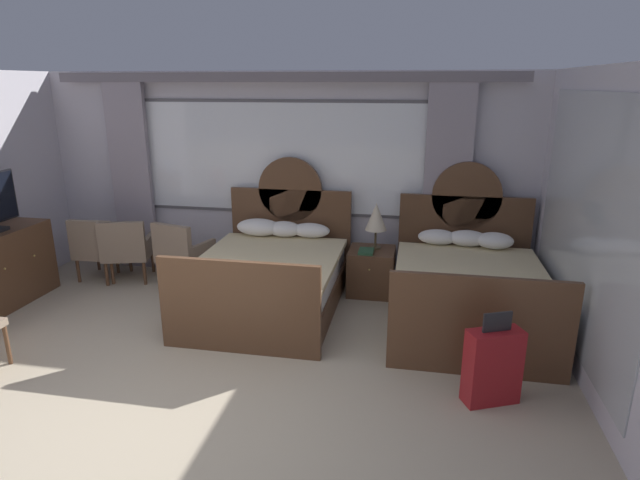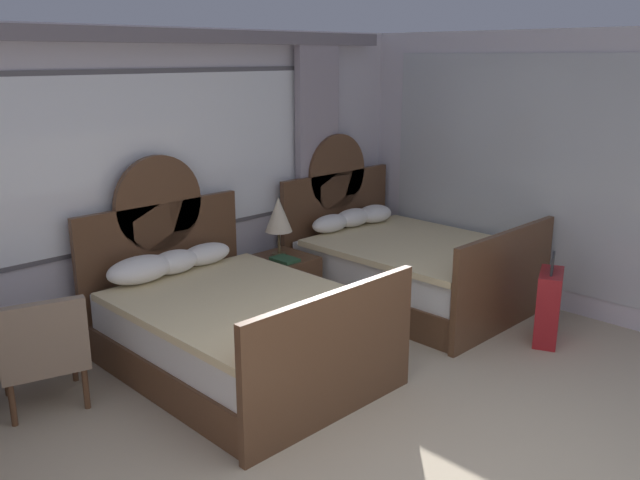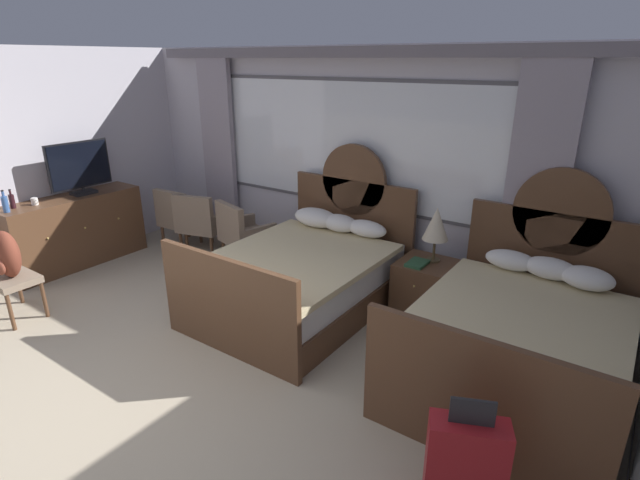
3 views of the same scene
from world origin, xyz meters
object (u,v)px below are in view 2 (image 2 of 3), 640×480
(bed_near_mirror, at_px, (407,266))
(table_lamp_on_nightstand, at_px, (279,215))
(armchair_by_window_left, at_px, (42,348))
(suitcase_on_floor, at_px, (548,306))
(bed_near_window, at_px, (232,326))
(book_on_nightstand, at_px, (285,259))
(nightstand_between_beds, at_px, (282,284))

(bed_near_mirror, relative_size, table_lamp_on_nightstand, 3.77)
(table_lamp_on_nightstand, distance_m, armchair_by_window_left, 2.54)
(bed_near_mirror, xyz_separation_m, suitcase_on_floor, (0.08, -1.51, -0.04))
(table_lamp_on_nightstand, bearing_deg, bed_near_window, -147.25)
(book_on_nightstand, relative_size, suitcase_on_floor, 0.32)
(nightstand_between_beds, height_order, book_on_nightstand, book_on_nightstand)
(bed_near_window, height_order, book_on_nightstand, bed_near_window)
(nightstand_between_beds, height_order, armchair_by_window_left, armchair_by_window_left)
(book_on_nightstand, bearing_deg, bed_near_mirror, -25.39)
(bed_near_mirror, height_order, book_on_nightstand, bed_near_mirror)
(table_lamp_on_nightstand, height_order, armchair_by_window_left, table_lamp_on_nightstand)
(bed_near_window, xyz_separation_m, nightstand_between_beds, (1.12, 0.67, -0.09))
(bed_near_mirror, height_order, table_lamp_on_nightstand, bed_near_mirror)
(bed_near_mirror, xyz_separation_m, table_lamp_on_nightstand, (-1.08, 0.75, 0.60))
(nightstand_between_beds, distance_m, book_on_nightstand, 0.32)
(nightstand_between_beds, distance_m, table_lamp_on_nightstand, 0.69)
(bed_near_window, bearing_deg, book_on_nightstand, 27.59)
(table_lamp_on_nightstand, bearing_deg, nightstand_between_beds, -114.09)
(book_on_nightstand, height_order, suitcase_on_floor, suitcase_on_floor)
(bed_near_mirror, relative_size, nightstand_between_beds, 3.72)
(bed_near_window, height_order, suitcase_on_floor, bed_near_window)
(table_lamp_on_nightstand, bearing_deg, suitcase_on_floor, -62.79)
(book_on_nightstand, bearing_deg, table_lamp_on_nightstand, 63.42)
(nightstand_between_beds, bearing_deg, table_lamp_on_nightstand, 65.91)
(table_lamp_on_nightstand, distance_m, suitcase_on_floor, 2.62)
(bed_near_mirror, xyz_separation_m, book_on_nightstand, (-1.18, 0.56, 0.21))
(bed_near_window, relative_size, suitcase_on_floor, 2.71)
(bed_near_window, height_order, bed_near_mirror, same)
(nightstand_between_beds, relative_size, armchair_by_window_left, 0.69)
(armchair_by_window_left, bearing_deg, nightstand_between_beds, 4.52)
(suitcase_on_floor, bearing_deg, nightstand_between_beds, 118.71)
(nightstand_between_beds, bearing_deg, armchair_by_window_left, -175.48)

